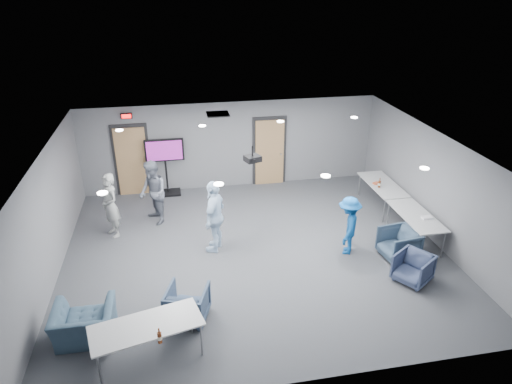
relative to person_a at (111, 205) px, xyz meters
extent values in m
plane|color=#3E4247|center=(3.42, -1.49, -0.84)|extent=(9.00, 9.00, 0.00)
plane|color=white|center=(3.42, -1.49, 1.86)|extent=(9.00, 9.00, 0.00)
cube|color=slate|center=(3.42, 2.51, 0.51)|extent=(9.00, 0.02, 2.70)
cube|color=slate|center=(3.42, -5.49, 0.51)|extent=(9.00, 0.02, 2.70)
cube|color=slate|center=(-1.08, -1.49, 0.51)|extent=(0.02, 8.00, 2.70)
cube|color=slate|center=(7.92, -1.49, 0.51)|extent=(0.02, 8.00, 2.70)
cube|color=black|center=(0.42, 2.48, 0.24)|extent=(1.06, 0.06, 2.24)
cube|color=#987A4A|center=(0.42, 2.44, 0.21)|extent=(0.90, 0.05, 2.10)
cylinder|color=gray|center=(0.77, 2.39, 0.16)|extent=(0.04, 0.10, 0.04)
cube|color=black|center=(4.62, 2.48, 0.24)|extent=(1.06, 0.06, 2.24)
cube|color=#987A4A|center=(4.62, 2.44, 0.21)|extent=(0.90, 0.05, 2.10)
cylinder|color=gray|center=(4.97, 2.39, 0.16)|extent=(0.04, 0.10, 0.04)
cube|color=black|center=(0.42, 2.45, 1.61)|extent=(0.32, 0.06, 0.16)
cube|color=#FF0C0C|center=(0.42, 2.41, 1.61)|extent=(0.26, 0.02, 0.11)
cube|color=black|center=(2.92, 1.31, 1.84)|extent=(0.60, 0.60, 0.03)
cylinder|color=white|center=(0.42, -3.29, 1.84)|extent=(0.18, 0.18, 0.02)
cylinder|color=white|center=(0.42, 0.31, 1.84)|extent=(0.18, 0.18, 0.02)
cylinder|color=white|center=(2.42, -3.29, 1.84)|extent=(0.18, 0.18, 0.02)
cylinder|color=white|center=(2.42, 0.31, 1.84)|extent=(0.18, 0.18, 0.02)
cylinder|color=white|center=(4.42, -3.29, 1.84)|extent=(0.18, 0.18, 0.02)
cylinder|color=white|center=(4.42, 0.31, 1.84)|extent=(0.18, 0.18, 0.02)
cylinder|color=white|center=(6.42, -3.29, 1.84)|extent=(0.18, 0.18, 0.02)
cylinder|color=white|center=(6.42, 0.31, 1.84)|extent=(0.18, 0.18, 0.02)
imported|color=#A0A3A0|center=(0.00, 0.00, 0.00)|extent=(0.66, 0.73, 1.69)
imported|color=slate|center=(1.04, 0.49, 0.03)|extent=(0.92, 1.03, 1.75)
imported|color=#C6E2FF|center=(2.50, -1.16, 0.06)|extent=(0.84, 1.15, 1.81)
imported|color=#164C8F|center=(5.59, -1.89, -0.12)|extent=(0.92, 1.08, 1.45)
imported|color=#35485C|center=(6.69, -2.33, -0.48)|extent=(0.88, 0.86, 0.72)
imported|color=#37415F|center=(6.56, -3.26, -0.52)|extent=(0.99, 0.98, 0.66)
imported|color=#384962|center=(1.70, -3.58, -0.49)|extent=(0.97, 0.98, 0.71)
imported|color=#3B5367|center=(-0.16, -3.79, -0.50)|extent=(1.08, 0.95, 0.69)
cube|color=silver|center=(7.42, 0.19, -0.13)|extent=(0.78, 1.88, 0.03)
cylinder|color=gray|center=(7.11, 1.05, -0.49)|extent=(0.04, 0.04, 0.70)
cylinder|color=gray|center=(7.11, -0.67, -0.49)|extent=(0.04, 0.04, 0.70)
cylinder|color=gray|center=(7.73, 1.05, -0.49)|extent=(0.04, 0.04, 0.70)
cylinder|color=gray|center=(7.73, -0.67, -0.49)|extent=(0.04, 0.04, 0.70)
cube|color=silver|center=(7.42, -1.71, -0.13)|extent=(0.76, 1.82, 0.03)
cylinder|color=gray|center=(7.12, -0.88, -0.49)|extent=(0.04, 0.04, 0.70)
cylinder|color=gray|center=(7.12, -2.54, -0.49)|extent=(0.04, 0.04, 0.70)
cylinder|color=gray|center=(7.72, -0.88, -0.49)|extent=(0.04, 0.04, 0.70)
cylinder|color=gray|center=(7.72, -2.54, -0.49)|extent=(0.04, 0.04, 0.70)
cube|color=silver|center=(0.99, -4.49, -0.13)|extent=(1.99, 1.20, 0.03)
cylinder|color=gray|center=(1.74, -3.99, -0.49)|extent=(0.04, 0.04, 0.70)
cylinder|color=gray|center=(0.09, -4.39, -0.49)|extent=(0.04, 0.04, 0.70)
cylinder|color=gray|center=(1.89, -4.59, -0.49)|extent=(0.04, 0.04, 0.70)
cylinder|color=gray|center=(0.23, -4.99, -0.49)|extent=(0.04, 0.04, 0.70)
cylinder|color=#56240E|center=(1.22, -4.94, -0.01)|extent=(0.07, 0.07, 0.20)
cylinder|color=#56240E|center=(1.22, -4.94, 0.13)|extent=(0.03, 0.03, 0.09)
cylinder|color=beige|center=(1.22, -4.94, -0.01)|extent=(0.08, 0.08, 0.07)
cylinder|color=#56240E|center=(7.21, -0.01, -0.02)|extent=(0.07, 0.07, 0.20)
cylinder|color=#56240E|center=(7.21, -0.01, 0.13)|extent=(0.03, 0.03, 0.09)
cylinder|color=beige|center=(7.21, -0.01, -0.02)|extent=(0.07, 0.07, 0.07)
cube|color=#C05230|center=(7.24, 0.24, -0.09)|extent=(0.22, 0.18, 0.04)
cube|color=white|center=(7.58, -1.92, -0.09)|extent=(0.23, 0.16, 0.05)
cube|color=black|center=(1.39, 2.26, -0.81)|extent=(0.76, 0.54, 0.06)
cylinder|color=black|center=(1.39, 2.26, -0.14)|extent=(0.06, 0.06, 1.31)
cube|color=black|center=(1.39, 2.26, 0.57)|extent=(1.14, 0.07, 0.68)
cube|color=#7E1C7E|center=(1.39, 2.21, 0.57)|extent=(1.03, 0.01, 0.59)
cylinder|color=black|center=(3.37, -1.42, 1.74)|extent=(0.04, 0.04, 0.22)
cube|color=black|center=(3.37, -1.42, 1.56)|extent=(0.40, 0.38, 0.13)
cylinder|color=black|center=(3.37, -1.57, 1.56)|extent=(0.08, 0.06, 0.08)
camera|label=1|loc=(1.69, -10.71, 5.18)|focal=32.00mm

